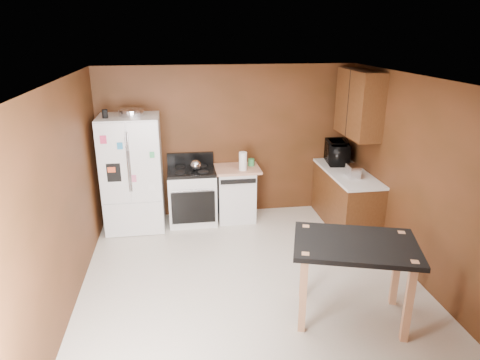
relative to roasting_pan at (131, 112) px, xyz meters
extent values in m
plane|color=silver|center=(1.50, -1.90, -1.85)|extent=(4.50, 4.50, 0.00)
plane|color=white|center=(1.50, -1.90, 0.65)|extent=(4.50, 4.50, 0.00)
plane|color=#572C17|center=(1.50, 0.35, -0.60)|extent=(4.20, 0.00, 4.20)
plane|color=#572C17|center=(1.50, -4.15, -0.60)|extent=(4.20, 0.00, 4.20)
plane|color=#572C17|center=(-0.60, -1.90, -0.60)|extent=(0.00, 4.50, 4.50)
plane|color=#572C17|center=(3.60, -1.90, -0.60)|extent=(0.00, 4.50, 4.50)
cylinder|color=silver|center=(0.00, 0.00, 0.00)|extent=(0.38, 0.38, 0.09)
cylinder|color=black|center=(-0.36, -0.14, 0.01)|extent=(0.08, 0.08, 0.12)
sphere|color=silver|center=(0.93, -0.03, -0.86)|extent=(0.17, 0.17, 0.17)
cylinder|color=white|center=(1.68, -0.09, -0.81)|extent=(0.14, 0.14, 0.30)
cylinder|color=#3FA458|center=(1.85, 0.13, -0.90)|extent=(0.13, 0.13, 0.11)
cube|color=silver|center=(3.27, -0.70, -0.85)|extent=(0.17, 0.26, 0.19)
imported|color=black|center=(3.29, 0.07, -0.78)|extent=(0.48, 0.65, 0.33)
cube|color=white|center=(-0.05, -0.02, -0.95)|extent=(0.90, 0.75, 1.80)
cube|color=white|center=(-0.28, -0.41, -0.67)|extent=(0.43, 0.02, 1.20)
cube|color=white|center=(0.17, -0.41, -0.67)|extent=(0.43, 0.02, 1.20)
cube|color=white|center=(-0.05, -0.41, -1.57)|extent=(0.88, 0.02, 0.54)
cube|color=black|center=(-0.28, -0.42, -0.80)|extent=(0.20, 0.01, 0.28)
cylinder|color=silver|center=(-0.07, -0.43, -0.65)|extent=(0.02, 0.02, 0.90)
cylinder|color=silver|center=(-0.04, -0.43, -0.65)|extent=(0.02, 0.02, 0.90)
cube|color=#E43566|center=(-0.37, -0.43, -0.30)|extent=(0.09, 0.00, 0.12)
cube|color=#2D87BF|center=(-0.15, -0.43, -0.40)|extent=(0.08, 0.00, 0.10)
cube|color=#40B468|center=(0.29, -0.43, -0.55)|extent=(0.07, 0.00, 0.09)
cube|color=#F55528|center=(-0.30, -0.43, -0.75)|extent=(0.11, 0.00, 0.08)
cube|color=#E26491|center=(0.00, -0.43, -0.90)|extent=(0.08, 0.00, 0.11)
cube|color=white|center=(0.25, -0.43, -1.05)|extent=(0.09, 0.00, 0.10)
cube|color=white|center=(0.86, 0.03, -1.42)|extent=(0.76, 0.65, 0.85)
cube|color=black|center=(0.86, 0.03, -0.97)|extent=(0.76, 0.65, 0.05)
cube|color=black|center=(0.86, 0.32, -0.85)|extent=(0.76, 0.06, 0.20)
cube|color=black|center=(0.86, -0.31, -1.47)|extent=(0.68, 0.02, 0.52)
cylinder|color=silver|center=(0.86, -0.32, -1.18)|extent=(0.62, 0.02, 0.02)
cylinder|color=black|center=(0.68, 0.19, -0.94)|extent=(0.17, 0.17, 0.02)
cylinder|color=black|center=(1.04, 0.19, -0.94)|extent=(0.17, 0.17, 0.02)
cylinder|color=black|center=(0.68, -0.13, -0.94)|extent=(0.17, 0.17, 0.02)
cylinder|color=black|center=(1.04, -0.13, -0.94)|extent=(0.17, 0.17, 0.02)
cube|color=white|center=(1.58, 0.05, -1.42)|extent=(0.60, 0.60, 0.85)
cube|color=black|center=(1.58, -0.26, -1.09)|extent=(0.56, 0.02, 0.07)
cube|color=tan|center=(1.58, 0.05, -0.98)|extent=(0.78, 0.62, 0.04)
cube|color=#593118|center=(3.30, -0.45, -1.42)|extent=(0.60, 1.55, 0.86)
cube|color=white|center=(3.30, -0.45, -0.97)|extent=(0.63, 1.58, 0.04)
cube|color=#593118|center=(3.42, -0.35, 0.10)|extent=(0.35, 1.05, 1.00)
cube|color=black|center=(3.24, -0.35, 0.10)|extent=(0.01, 0.01, 1.00)
cube|color=black|center=(2.46, -2.75, -0.96)|extent=(1.47, 1.19, 0.05)
cube|color=tan|center=(2.06, -2.29, -1.39)|extent=(0.09, 0.09, 0.91)
cube|color=tan|center=(3.05, -2.60, -1.39)|extent=(0.09, 0.09, 0.91)
cube|color=tan|center=(1.87, -2.90, -1.39)|extent=(0.09, 0.09, 0.91)
cube|color=tan|center=(2.86, -3.21, -1.39)|extent=(0.09, 0.09, 0.91)
camera|label=1|loc=(0.67, -6.52, 1.16)|focal=32.00mm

